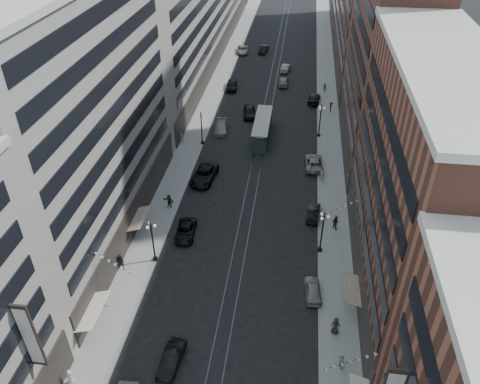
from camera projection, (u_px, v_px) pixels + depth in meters
The scene contains 37 objects.
ground at pixel (263, 133), 77.76m from camera, with size 220.00×220.00×0.00m, color black.
sidewalk_west at pixel (209, 104), 87.00m from camera, with size 4.00×180.00×0.15m, color gray.
sidewalk_east at pixel (328, 111), 84.64m from camera, with size 4.00×180.00×0.15m, color gray.
rail_west at pixel (264, 107), 85.93m from camera, with size 0.12×180.00×0.02m, color #2D2D33.
rail_east at pixel (271, 108), 85.78m from camera, with size 0.12×180.00×0.02m, color #2D2D33.
building_west_mid at pixel (84, 125), 49.64m from camera, with size 8.00×36.00×28.00m, color gray.
building_east_mid at pixel (418, 191), 43.09m from camera, with size 8.00×30.00×24.00m, color brown.
building_east_tower at pixel (395, 12), 60.60m from camera, with size 8.00×26.00×42.00m, color brown.
lamppost_sw_far at pixel (153, 240), 51.03m from camera, with size 1.03×1.14×5.52m.
lamppost_sw_mid at pixel (202, 127), 72.91m from camera, with size 1.03×1.14×5.52m.
lamppost_se_far at pixel (322, 231), 52.29m from camera, with size 1.03×1.14×5.52m.
lamppost_se_mid at pixel (320, 120), 74.99m from camera, with size 1.03×1.14×5.52m.
streetcar at pixel (262, 129), 75.84m from camera, with size 2.49×11.26×3.11m.
car_2 at pixel (186, 231), 56.06m from camera, with size 2.21×4.78×1.33m, color black.
car_4 at pixel (313, 290), 48.30m from camera, with size 1.63×4.06×1.38m, color gray.
car_5 at pixel (171, 359), 41.51m from camera, with size 1.51×4.33×1.43m, color black.
pedestrian_1 at pixel (71, 377), 39.74m from camera, with size 0.83×0.45×1.70m, color beige.
pedestrian_2 at pixel (121, 262), 51.06m from camera, with size 0.93×0.51×1.91m, color black.
pedestrian_4 at pixel (341, 362), 40.97m from camera, with size 0.99×0.45×1.69m, color gray.
car_7 at pixel (204, 175), 65.79m from camera, with size 2.87×6.23×1.73m, color black.
car_8 at pixel (221, 127), 77.87m from camera, with size 2.05×5.04×1.46m, color gray.
car_9 at pixel (232, 85), 92.44m from camera, with size 2.02×5.03×1.71m, color black.
car_10 at pixel (313, 213), 58.95m from camera, with size 1.47×4.20×1.38m, color black.
car_11 at pixel (314, 163), 68.69m from camera, with size 2.52×5.47×1.52m, color gray.
car_12 at pixel (314, 99), 87.40m from camera, with size 2.10×5.16×1.50m, color black.
car_13 at pixel (249, 112), 82.50m from camera, with size 2.05×5.10×1.74m, color black.
car_14 at pixel (285, 68), 100.52m from camera, with size 1.60×4.58×1.51m, color gray.
pedestrian_5 at pixel (169, 201), 60.36m from camera, with size 1.71×0.49×1.85m, color black.
pedestrian_6 at pixel (182, 137), 74.39m from camera, with size 1.06×0.48×1.81m, color #B8AC99.
pedestrian_7 at pixel (335, 222), 56.79m from camera, with size 0.89×0.49×1.82m, color black.
pedestrian_8 at pixel (322, 176), 65.36m from camera, with size 0.63×0.41×1.73m, color #A19685.
pedestrian_9 at pixel (325, 88), 91.10m from camera, with size 1.05×0.43×1.62m, color black.
car_extra_0 at pixel (283, 81), 94.12m from camera, with size 1.92×4.78×1.63m, color slate.
car_extra_1 at pixel (243, 50), 110.20m from camera, with size 2.49×5.40×1.50m, color gray.
car_extra_2 at pixel (264, 49), 110.45m from camera, with size 1.63×4.68×1.54m, color black.
pedestrian_extra_0 at pixel (336, 326), 44.01m from camera, with size 0.94×0.52×1.93m, color black.
pedestrian_extra_2 at pixel (331, 107), 83.63m from camera, with size 1.17×0.48×1.81m, color black.
Camera 1 is at (5.35, -9.11, 36.77)m, focal length 35.00 mm.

